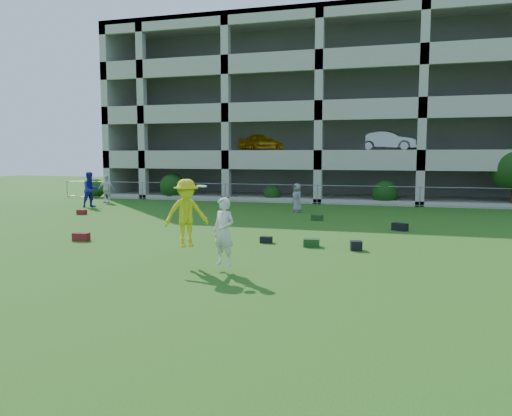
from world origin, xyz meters
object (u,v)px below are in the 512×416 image
(bystander_c, at_px, (297,198))
(parking_garage, at_px, (336,116))
(bystander_a, at_px, (91,190))
(frisbee_contest, at_px, (195,217))
(bystander_b, at_px, (106,189))
(crate_d, at_px, (356,246))

(bystander_c, bearing_deg, parking_garage, 137.82)
(bystander_a, relative_size, frisbee_contest, 0.91)
(bystander_a, distance_m, parking_garage, 19.40)
(bystander_b, xyz_separation_m, frisbee_contest, (12.67, -15.39, 0.48))
(crate_d, distance_m, frisbee_contest, 5.48)
(bystander_a, xyz_separation_m, frisbee_contest, (12.01, -12.79, 0.33))
(bystander_b, height_order, parking_garage, parking_garage)
(parking_garage, bearing_deg, crate_d, -81.15)
(crate_d, bearing_deg, frisbee_contest, -136.80)
(bystander_b, relative_size, bystander_c, 1.14)
(bystander_a, bearing_deg, bystander_c, -58.23)
(frisbee_contest, height_order, parking_garage, parking_garage)
(bystander_b, relative_size, frisbee_contest, 0.78)
(bystander_b, distance_m, bystander_c, 12.80)
(crate_d, distance_m, parking_garage, 24.30)
(bystander_b, xyz_separation_m, parking_garage, (12.94, 11.57, 5.14))
(bystander_b, bearing_deg, bystander_c, -15.69)
(bystander_a, distance_m, bystander_b, 2.69)
(bystander_b, xyz_separation_m, crate_d, (16.57, -11.73, -0.72))
(bystander_a, distance_m, crate_d, 18.36)
(bystander_b, relative_size, parking_garage, 0.06)
(bystander_a, distance_m, frisbee_contest, 17.55)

